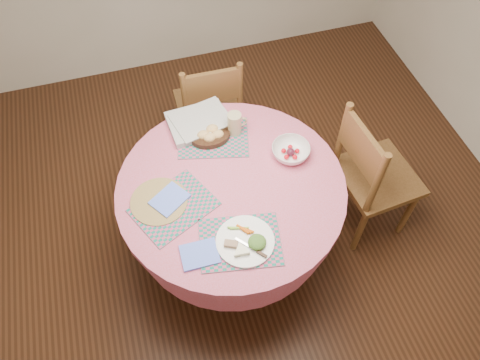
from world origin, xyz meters
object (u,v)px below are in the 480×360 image
(bread_bowl, at_px, (210,135))
(fruit_bowl, at_px, (291,151))
(chair_back, at_px, (210,107))
(latte_mug, at_px, (235,123))
(wicker_trivet, at_px, (159,201))
(dining_table, at_px, (232,205))
(dinner_plate, at_px, (247,241))
(chair_right, at_px, (371,175))

(bread_bowl, height_order, fruit_bowl, bread_bowl)
(chair_back, distance_m, latte_mug, 0.60)
(wicker_trivet, relative_size, latte_mug, 2.16)
(dining_table, bearing_deg, fruit_bowl, 15.61)
(latte_mug, bearing_deg, fruit_bowl, -45.54)
(dinner_plate, height_order, bread_bowl, bread_bowl)
(dining_table, xyz_separation_m, fruit_bowl, (0.38, 0.10, 0.23))
(chair_back, bearing_deg, bread_bowl, 78.95)
(dinner_plate, bearing_deg, dining_table, 86.48)
(dining_table, bearing_deg, latte_mug, 70.48)
(chair_right, bearing_deg, wicker_trivet, 84.00)
(chair_back, xyz_separation_m, dinner_plate, (-0.11, -1.21, 0.28))
(bread_bowl, bearing_deg, wicker_trivet, -136.90)
(chair_right, xyz_separation_m, dinner_plate, (-0.90, -0.34, 0.25))
(chair_right, relative_size, wicker_trivet, 3.31)
(dining_table, bearing_deg, bread_bowl, 93.62)
(chair_right, xyz_separation_m, chair_back, (-0.78, 0.87, -0.03))
(wicker_trivet, bearing_deg, bread_bowl, 43.10)
(dinner_plate, bearing_deg, chair_right, 20.86)
(wicker_trivet, relative_size, dinner_plate, 1.04)
(wicker_trivet, height_order, bread_bowl, bread_bowl)
(dinner_plate, distance_m, latte_mug, 0.73)
(latte_mug, height_order, fruit_bowl, latte_mug)
(chair_right, relative_size, latte_mug, 7.15)
(chair_back, distance_m, bread_bowl, 0.60)
(wicker_trivet, relative_size, bread_bowl, 1.30)
(dinner_plate, bearing_deg, latte_mug, 78.21)
(bread_bowl, xyz_separation_m, latte_mug, (0.15, 0.01, 0.04))
(chair_right, bearing_deg, dinner_plate, 105.68)
(chair_right, xyz_separation_m, latte_mug, (-0.75, 0.37, 0.31))
(chair_back, bearing_deg, dinner_plate, 86.23)
(dining_table, height_order, chair_back, chair_back)
(bread_bowl, bearing_deg, chair_right, -21.91)
(dining_table, relative_size, latte_mug, 8.92)
(chair_back, bearing_deg, dining_table, 85.47)
(fruit_bowl, bearing_deg, chair_back, 110.67)
(dining_table, distance_m, chair_back, 0.86)
(chair_right, bearing_deg, fruit_bowl, 71.64)
(dining_table, relative_size, chair_back, 1.33)
(wicker_trivet, bearing_deg, latte_mug, 34.33)
(dining_table, bearing_deg, wicker_trivet, 179.14)
(dining_table, height_order, fruit_bowl, fruit_bowl)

